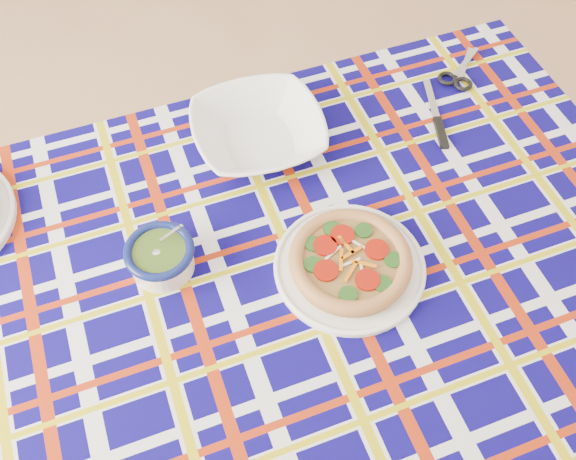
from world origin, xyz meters
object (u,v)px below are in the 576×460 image
object	(u,v)px
pesto_bowl	(160,256)
serving_bowl	(258,132)
main_focaccia_plate	(350,261)
dining_table	(264,302)

from	to	relation	value
pesto_bowl	serving_bowl	size ratio (longest dim) A/B	0.47
main_focaccia_plate	pesto_bowl	bearing A→B (deg)	161.16
main_focaccia_plate	serving_bowl	world-z (taller)	serving_bowl
dining_table	main_focaccia_plate	size ratio (longest dim) A/B	5.62
dining_table	pesto_bowl	size ratio (longest dim) A/B	12.70
dining_table	pesto_bowl	world-z (taller)	pesto_bowl
dining_table	pesto_bowl	xyz separation A→B (m)	(-0.16, 0.09, 0.11)
dining_table	serving_bowl	world-z (taller)	serving_bowl
main_focaccia_plate	serving_bowl	bearing A→B (deg)	101.31
pesto_bowl	serving_bowl	bearing A→B (deg)	43.17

